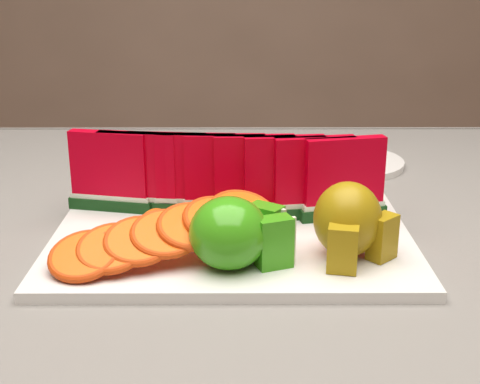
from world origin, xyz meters
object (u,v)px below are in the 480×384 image
Objects in this scene: fork at (107,160)px; platter at (232,236)px; side_plate at (345,162)px; pear_cluster at (349,222)px; apple_cluster at (236,234)px.

platter is at bearing -57.69° from fork.
side_plate is 0.38m from fork.
pear_cluster is at bearing -29.46° from platter.
apple_cluster is at bearing -171.61° from pear_cluster.
platter is 0.09m from apple_cluster.
apple_cluster is 1.19× the size of pear_cluster.
pear_cluster is at bearing -50.22° from fork.
apple_cluster is (0.00, -0.09, 0.04)m from platter.
side_plate is at bearing -3.41° from fork.
apple_cluster is 0.56× the size of fork.
pear_cluster is at bearing 8.39° from apple_cluster.
apple_cluster is at bearing -62.91° from fork.
platter is at bearing -120.46° from side_plate.
side_plate is (0.17, 0.38, -0.04)m from apple_cluster.
side_plate is (0.17, 0.30, -0.00)m from platter.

